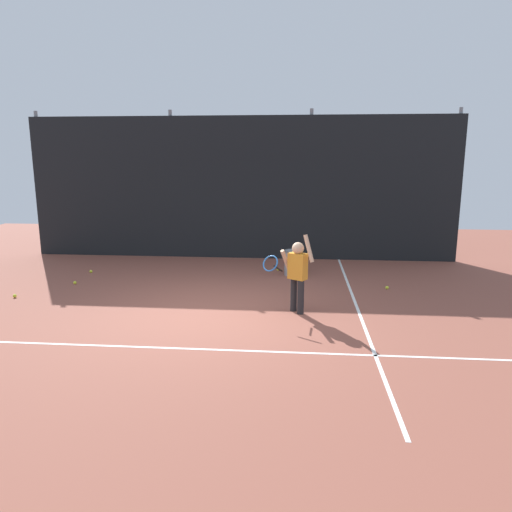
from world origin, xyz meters
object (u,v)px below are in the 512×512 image
object	(u,v)px
tennis_ball_2	(15,296)
tennis_ball_3	(91,271)
tennis_ball_4	(75,283)
tennis_player	(296,271)
tennis_ball_1	(278,269)
ball_hopper	(292,262)
tennis_ball_0	(387,288)

from	to	relation	value
tennis_ball_2	tennis_ball_3	world-z (taller)	same
tennis_ball_3	tennis_ball_4	bearing A→B (deg)	-84.82
tennis_player	tennis_ball_4	size ratio (longest dim) A/B	20.46
tennis_ball_1	tennis_ball_4	bearing A→B (deg)	-159.35
ball_hopper	tennis_ball_1	bearing A→B (deg)	131.99
tennis_ball_1	tennis_ball_4	distance (m)	4.41
tennis_ball_4	tennis_ball_0	bearing A→B (deg)	1.71
tennis_player	ball_hopper	world-z (taller)	tennis_player
tennis_ball_1	ball_hopper	bearing A→B (deg)	-48.01
ball_hopper	tennis_ball_1	world-z (taller)	ball_hopper
tennis_ball_1	tennis_player	bearing A→B (deg)	-81.75
tennis_ball_3	tennis_player	bearing A→B (deg)	-26.97
ball_hopper	tennis_ball_0	xyz separation A→B (m)	(1.89, -1.00, -0.26)
tennis_ball_0	tennis_ball_1	distance (m)	2.61
tennis_ball_0	tennis_ball_2	world-z (taller)	same
tennis_player	tennis_ball_2	xyz separation A→B (m)	(-5.24, 0.38, -0.69)
ball_hopper	tennis_ball_2	xyz separation A→B (m)	(-5.15, -2.20, -0.26)
tennis_player	tennis_ball_4	distance (m)	4.82
tennis_ball_1	tennis_ball_2	bearing A→B (deg)	-151.94
tennis_player	tennis_ball_0	size ratio (longest dim) A/B	20.46
tennis_player	ball_hopper	size ratio (longest dim) A/B	2.40
ball_hopper	tennis_ball_4	world-z (taller)	ball_hopper
ball_hopper	tennis_ball_4	size ratio (longest dim) A/B	8.52
tennis_ball_4	ball_hopper	bearing A→B (deg)	14.89
tennis_ball_1	tennis_ball_3	size ratio (longest dim) A/B	1.00
tennis_ball_3	tennis_ball_1	bearing A→B (deg)	7.90
tennis_player	tennis_ball_3	world-z (taller)	tennis_player
ball_hopper	tennis_ball_0	world-z (taller)	ball_hopper
ball_hopper	tennis_ball_3	xyz separation A→B (m)	(-4.55, -0.22, -0.26)
tennis_player	ball_hopper	distance (m)	2.62
ball_hopper	tennis_player	bearing A→B (deg)	-87.88
tennis_player	tennis_ball_1	world-z (taller)	tennis_player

